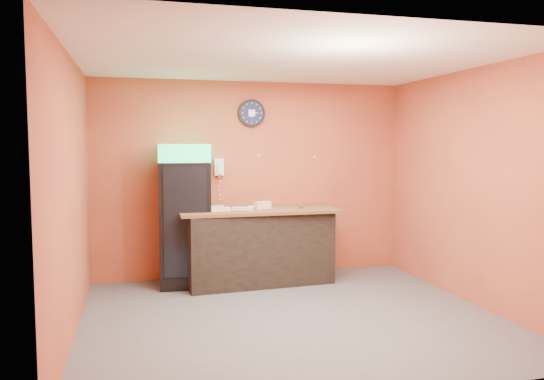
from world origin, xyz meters
name	(u,v)px	position (x,y,z in m)	size (l,w,h in m)	color
floor	(291,317)	(0.00, 0.00, 0.00)	(4.50, 4.50, 0.00)	#47474C
back_wall	(252,179)	(0.00, 2.00, 1.40)	(4.50, 0.02, 2.80)	#B15632
left_wall	(71,196)	(-2.25, 0.00, 1.40)	(0.02, 4.00, 2.80)	#B15632
right_wall	(472,187)	(2.25, 0.00, 1.40)	(0.02, 4.00, 2.80)	#B15632
ceiling	(291,60)	(0.00, 0.00, 2.80)	(4.50, 4.00, 0.02)	white
beverage_cooler	(185,217)	(-1.00, 1.61, 0.93)	(0.71, 0.72, 1.91)	black
prep_counter	(257,247)	(-0.03, 1.56, 0.49)	(1.97, 0.88, 0.98)	black
wall_clock	(251,113)	(-0.01, 1.97, 2.35)	(0.39, 0.06, 0.39)	black
wall_phone	(219,167)	(-0.49, 1.95, 1.58)	(0.13, 0.11, 0.24)	white
butcher_paper	(257,210)	(-0.03, 1.56, 1.00)	(2.16, 0.97, 0.04)	brown
sub_roll_stack	(263,205)	(0.04, 1.50, 1.08)	(0.25, 0.18, 0.10)	beige
wrapped_sandwich_left	(219,209)	(-0.58, 1.41, 1.05)	(0.31, 0.12, 0.04)	silver
wrapped_sandwich_mid	(243,209)	(-0.25, 1.44, 1.04)	(0.28, 0.11, 0.04)	silver
wrapped_sandwich_right	(213,207)	(-0.62, 1.68, 1.05)	(0.30, 0.12, 0.04)	silver
kitchen_tool	(258,205)	(0.03, 1.74, 1.05)	(0.06, 0.06, 0.06)	silver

